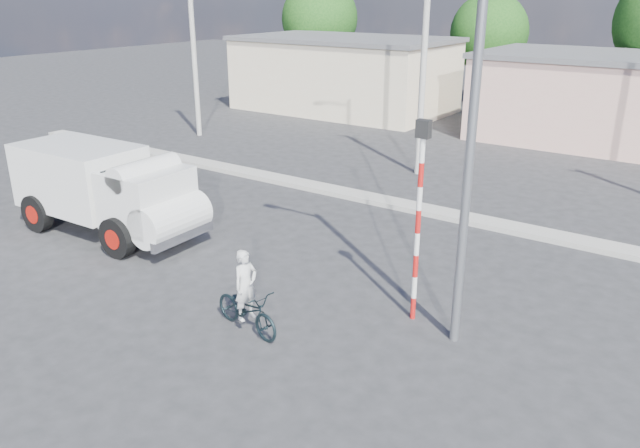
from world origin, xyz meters
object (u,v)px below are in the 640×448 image
Objects in this scene: streetlight at (466,95)px; traffic_pole at (419,206)px; truck at (107,188)px; bicycle at (247,310)px; cyclist at (246,298)px.

traffic_pole is at bearing 162.27° from streetlight.
traffic_pole is (9.58, 0.53, 1.20)m from truck.
bicycle is 0.43× the size of traffic_pole.
bicycle is 1.22× the size of cyclist.
truck reaches higher than bicycle.
traffic_pole reaches higher than bicycle.
traffic_pole is 0.48× the size of streetlight.
streetlight is (3.54, 2.17, 4.47)m from bicycle.
cyclist is at bearing -148.50° from streetlight.
truck is at bearing 84.16° from cyclist.
traffic_pole is (2.60, 2.47, 2.11)m from bicycle.
cyclist is 0.35× the size of traffic_pole.
cyclist is 4.02m from traffic_pole.
streetlight reaches higher than cyclist.
truck is 7.27m from cyclist.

